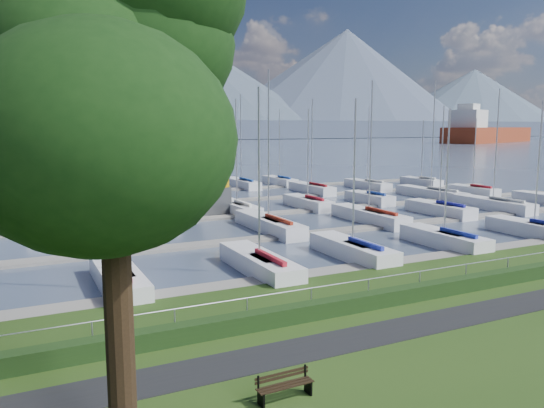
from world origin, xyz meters
TOP-DOWN VIEW (x-y plane):
  - path at (0.00, -3.00)m, footprint 160.00×2.00m
  - water at (0.00, 260.00)m, footprint 800.00×540.00m
  - hedge at (0.00, -0.40)m, footprint 80.00×0.70m
  - fence at (0.00, 0.00)m, footprint 80.00×0.04m
  - foothill at (0.00, 330.00)m, footprint 900.00×80.00m
  - mountains at (7.35, 404.62)m, footprint 1190.00×360.00m
  - docks at (0.00, 26.00)m, footprint 90.00×41.60m
  - bench_left at (-8.31, -5.81)m, footprint 1.81×0.47m
  - tree at (-13.26, -6.56)m, footprint 7.57×8.36m
  - crane at (1.83, 29.81)m, footprint 6.59×13.20m
  - cargo_ship_mid at (16.31, 216.50)m, footprint 89.19×18.57m
  - cargo_ship_east at (207.99, 182.80)m, footprint 76.63×42.76m
  - sailboat_fleet at (-2.28, 29.02)m, footprint 75.45×49.39m

SIDE VIEW (x-z plane):
  - water at x=0.00m, z-range -0.50..-0.30m
  - docks at x=0.00m, z-range -0.34..-0.09m
  - path at x=0.00m, z-range -0.01..0.03m
  - hedge at x=0.00m, z-range 0.00..0.70m
  - bench_left at x=-8.31m, z-range -0.01..0.84m
  - fence at x=0.00m, z-range 1.18..1.22m
  - cargo_ship_mid at x=16.31m, z-range -7.10..14.40m
  - cargo_ship_east at x=207.99m, z-range -6.92..14.58m
  - crane at x=1.83m, z-range -5.85..16.50m
  - sailboat_fleet at x=-2.28m, z-range -1.48..12.36m
  - foothill at x=0.00m, z-range 0.00..12.00m
  - tree at x=-13.26m, z-range 2.27..16.07m
  - mountains at x=7.35m, z-range -10.82..104.18m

